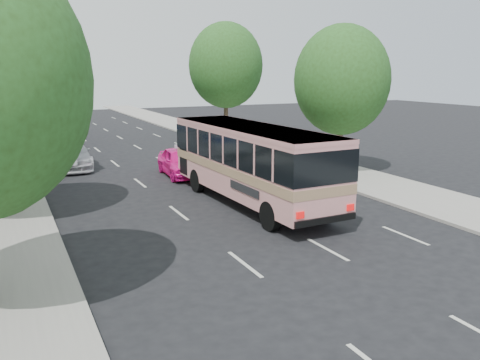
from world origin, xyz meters
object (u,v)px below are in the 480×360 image
pink_taxi (180,162)px  tour_coach_rear (29,109)px  pink_bus (251,156)px  tour_coach_front (30,123)px  white_pickup (70,154)px

pink_taxi → tour_coach_rear: bearing=110.0°
pink_taxi → tour_coach_rear: size_ratio=0.34×
pink_bus → pink_taxi: (-0.78, 6.83, -1.29)m
pink_taxi → tour_coach_front: size_ratio=0.33×
white_pickup → tour_coach_front: tour_coach_front is taller
pink_bus → tour_coach_rear: 28.69m
pink_bus → white_pickup: pink_bus is taller
white_pickup → tour_coach_rear: 16.21m
pink_bus → pink_taxi: bearing=94.3°
pink_taxi → white_pickup: bearing=139.3°
tour_coach_front → tour_coach_rear: 12.50m
pink_taxi → tour_coach_front: 11.04m
pink_bus → tour_coach_front: tour_coach_front is taller
pink_bus → white_pickup: (-5.80, 11.74, -1.25)m
pink_taxi → tour_coach_rear: tour_coach_rear is taller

